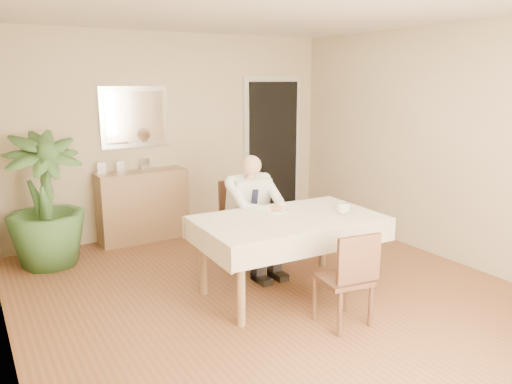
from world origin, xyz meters
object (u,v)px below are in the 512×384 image
chair_near (349,275)px  coffee_mug (343,208)px  dining_table (288,225)px  potted_palm (45,200)px  seated_man (256,209)px  chair_far (242,217)px  sideboard (143,205)px

chair_near → coffee_mug: size_ratio=5.96×
dining_table → potted_palm: potted_palm is taller
dining_table → seated_man: seated_man is taller
chair_far → sideboard: bearing=115.9°
chair_near → potted_palm: 3.37m
dining_table → chair_far: 0.90m
dining_table → chair_near: (0.03, -0.83, -0.21)m
seated_man → dining_table: bearing=-90.0°
dining_table → sideboard: 2.39m
dining_table → seated_man: 0.59m
seated_man → potted_palm: bearing=143.9°
chair_near → sideboard: sideboard is taller
seated_man → potted_palm: size_ratio=0.85×
chair_far → dining_table: bearing=-89.6°
chair_far → chair_near: size_ratio=1.15×
potted_palm → sideboard: bearing=15.9°
dining_table → potted_palm: 2.69m
chair_near → chair_far: bearing=99.0°
dining_table → chair_far: size_ratio=1.86×
potted_palm → dining_table: bearing=-46.4°
chair_far → potted_palm: potted_palm is taller
chair_near → dining_table: bearing=100.2°
seated_man → coffee_mug: bearing=-56.3°
seated_man → sideboard: 1.83m
dining_table → potted_palm: size_ratio=1.19×
coffee_mug → potted_palm: size_ratio=0.09×
coffee_mug → potted_palm: 3.18m
coffee_mug → sideboard: size_ratio=0.12×
potted_palm → seated_man: bearing=-36.1°
chair_near → potted_palm: size_ratio=0.56×
chair_near → seated_man: (-0.03, 1.43, 0.23)m
coffee_mug → potted_palm: bearing=138.1°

